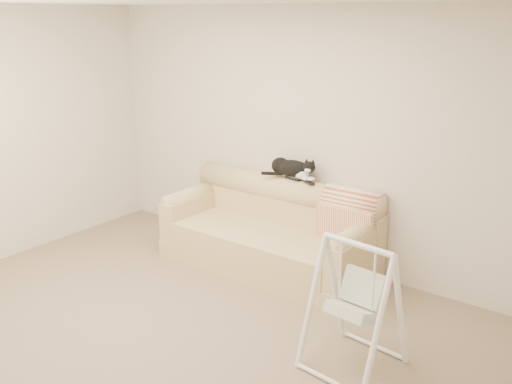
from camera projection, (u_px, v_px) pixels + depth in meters
ground_plane at (167, 335)px, 4.65m from camera, size 5.00×5.00×0.00m
room_shell at (157, 153)px, 4.19m from camera, size 5.04×4.04×2.60m
sofa at (271, 234)px, 5.83m from camera, size 2.20×0.93×0.90m
remote_a at (293, 178)px, 5.77m from camera, size 0.19×0.08×0.03m
remote_b at (308, 182)px, 5.65m from camera, size 0.17×0.12×0.02m
tuxedo_cat at (292, 168)px, 5.77m from camera, size 0.58×0.29×0.23m
throw_blanket at (352, 208)px, 5.45m from camera, size 0.57×0.38×0.58m
baby_swing at (356, 305)px, 4.12m from camera, size 0.66×0.70×0.99m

